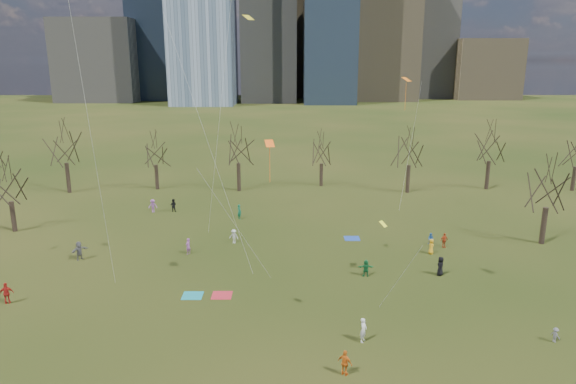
{
  "coord_description": "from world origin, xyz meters",
  "views": [
    {
      "loc": [
        -0.07,
        -31.54,
        18.19
      ],
      "look_at": [
        0.0,
        12.0,
        7.0
      ],
      "focal_mm": 32.0,
      "sensor_mm": 36.0,
      "label": 1
    }
  ],
  "objects_px": {
    "person_4": "(345,363)",
    "blanket_navy": "(352,238)",
    "blanket_crimson": "(222,295)",
    "person_1": "(363,330)",
    "blanket_teal": "(193,296)"
  },
  "relations": [
    {
      "from": "blanket_teal",
      "to": "blanket_crimson",
      "type": "height_order",
      "value": "same"
    },
    {
      "from": "blanket_crimson",
      "to": "person_1",
      "type": "xyz_separation_m",
      "value": [
        10.28,
        -6.93,
        0.83
      ]
    },
    {
      "from": "blanket_teal",
      "to": "blanket_navy",
      "type": "bearing_deg",
      "value": 43.26
    },
    {
      "from": "person_1",
      "to": "person_4",
      "type": "height_order",
      "value": "person_1"
    },
    {
      "from": "blanket_navy",
      "to": "blanket_crimson",
      "type": "height_order",
      "value": "same"
    },
    {
      "from": "person_1",
      "to": "blanket_navy",
      "type": "bearing_deg",
      "value": 25.19
    },
    {
      "from": "blanket_teal",
      "to": "blanket_navy",
      "type": "relative_size",
      "value": 1.0
    },
    {
      "from": "blanket_navy",
      "to": "person_4",
      "type": "relative_size",
      "value": 0.99
    },
    {
      "from": "blanket_teal",
      "to": "blanket_navy",
      "type": "distance_m",
      "value": 19.75
    },
    {
      "from": "blanket_navy",
      "to": "person_4",
      "type": "height_order",
      "value": "person_4"
    },
    {
      "from": "blanket_navy",
      "to": "person_1",
      "type": "height_order",
      "value": "person_1"
    },
    {
      "from": "blanket_navy",
      "to": "person_1",
      "type": "relative_size",
      "value": 0.95
    },
    {
      "from": "person_4",
      "to": "blanket_navy",
      "type": "bearing_deg",
      "value": -62.37
    },
    {
      "from": "blanket_navy",
      "to": "blanket_crimson",
      "type": "xyz_separation_m",
      "value": [
        -12.05,
        -13.49,
        0.0
      ]
    },
    {
      "from": "person_4",
      "to": "person_1",
      "type": "bearing_deg",
      "value": -77.79
    }
  ]
}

